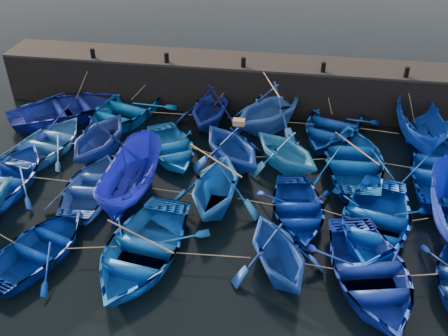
# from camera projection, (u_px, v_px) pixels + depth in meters

# --- Properties ---
(ground) EXTENTS (120.00, 120.00, 0.00)m
(ground) POSITION_uv_depth(u_px,v_px,m) (211.00, 230.00, 19.02)
(ground) COLOR black
(ground) RESTS_ON ground
(quay_wall) EXTENTS (26.00, 2.50, 2.50)m
(quay_wall) POSITION_uv_depth(u_px,v_px,m) (245.00, 84.00, 26.88)
(quay_wall) COLOR black
(quay_wall) RESTS_ON ground
(quay_top) EXTENTS (26.00, 2.50, 0.12)m
(quay_top) POSITION_uv_depth(u_px,v_px,m) (245.00, 61.00, 26.14)
(quay_top) COLOR black
(quay_top) RESTS_ON quay_wall
(bollard_0) EXTENTS (0.24, 0.24, 0.50)m
(bollard_0) POSITION_uv_depth(u_px,v_px,m) (93.00, 53.00, 26.25)
(bollard_0) COLOR black
(bollard_0) RESTS_ON quay_top
(bollard_1) EXTENTS (0.24, 0.24, 0.50)m
(bollard_1) POSITION_uv_depth(u_px,v_px,m) (167.00, 58.00, 25.74)
(bollard_1) COLOR black
(bollard_1) RESTS_ON quay_top
(bollard_2) EXTENTS (0.24, 0.24, 0.50)m
(bollard_2) POSITION_uv_depth(u_px,v_px,m) (243.00, 62.00, 25.24)
(bollard_2) COLOR black
(bollard_2) RESTS_ON quay_top
(bollard_3) EXTENTS (0.24, 0.24, 0.50)m
(bollard_3) POSITION_uv_depth(u_px,v_px,m) (323.00, 67.00, 24.73)
(bollard_3) COLOR black
(bollard_3) RESTS_ON quay_top
(bollard_4) EXTENTS (0.24, 0.24, 0.50)m
(bollard_4) POSITION_uv_depth(u_px,v_px,m) (407.00, 72.00, 24.22)
(bollard_4) COLOR black
(bollard_4) RESTS_ON quay_top
(boat_0) EXTENTS (7.10, 6.84, 1.20)m
(boat_0) POSITION_uv_depth(u_px,v_px,m) (67.00, 108.00, 25.98)
(boat_0) COLOR navy
(boat_0) RESTS_ON ground
(boat_1) EXTENTS (5.73, 6.77, 1.20)m
(boat_1) POSITION_uv_depth(u_px,v_px,m) (124.00, 109.00, 25.88)
(boat_1) COLOR #075EB9
(boat_1) RESTS_ON ground
(boat_2) EXTENTS (3.93, 4.44, 2.18)m
(boat_2) POSITION_uv_depth(u_px,v_px,m) (210.00, 107.00, 25.06)
(boat_2) COLOR navy
(boat_2) RESTS_ON ground
(boat_3) EXTENTS (6.19, 6.32, 2.52)m
(boat_3) POSITION_uv_depth(u_px,v_px,m) (270.00, 108.00, 24.58)
(boat_3) COLOR blue
(boat_3) RESTS_ON ground
(boat_4) EXTENTS (5.54, 6.55, 1.16)m
(boat_4) POSITION_uv_depth(u_px,v_px,m) (333.00, 125.00, 24.54)
(boat_4) COLOR navy
(boat_4) RESTS_ON ground
(boat_5) EXTENTS (2.24, 5.27, 2.00)m
(boat_5) POSITION_uv_depth(u_px,v_px,m) (421.00, 127.00, 23.55)
(boat_5) COLOR #0D38A5
(boat_5) RESTS_ON ground
(boat_6) EXTENTS (4.28, 5.31, 0.98)m
(boat_6) POSITION_uv_depth(u_px,v_px,m) (49.00, 142.00, 23.40)
(boat_6) COLOR blue
(boat_6) RESTS_ON ground
(boat_7) EXTENTS (4.31, 4.80, 2.25)m
(boat_7) POSITION_uv_depth(u_px,v_px,m) (99.00, 136.00, 22.62)
(boat_7) COLOR navy
(boat_7) RESTS_ON ground
(boat_8) EXTENTS (4.83, 5.29, 0.90)m
(boat_8) POSITION_uv_depth(u_px,v_px,m) (171.00, 147.00, 23.08)
(boat_8) COLOR blue
(boat_8) RESTS_ON ground
(boat_9) EXTENTS (5.33, 5.41, 2.16)m
(boat_9) POSITION_uv_depth(u_px,v_px,m) (232.00, 145.00, 22.04)
(boat_9) COLOR #113AA0
(boat_9) RESTS_ON ground
(boat_10) EXTENTS (5.03, 5.03, 2.01)m
(boat_10) POSITION_uv_depth(u_px,v_px,m) (286.00, 150.00, 21.88)
(boat_10) COLOR #267DD0
(boat_10) RESTS_ON ground
(boat_11) EXTENTS (4.16, 5.69, 1.15)m
(boat_11) POSITION_uv_depth(u_px,v_px,m) (354.00, 159.00, 22.02)
(boat_11) COLOR #054294
(boat_11) RESTS_ON ground
(boat_12) EXTENTS (4.86, 6.17, 1.16)m
(boat_12) POSITION_uv_depth(u_px,v_px,m) (442.00, 170.00, 21.31)
(boat_12) COLOR #093DAC
(boat_12) RESTS_ON ground
(boat_13) EXTENTS (3.53, 4.94, 1.02)m
(boat_13) POSITION_uv_depth(u_px,v_px,m) (9.00, 176.00, 21.10)
(boat_13) COLOR #0F399C
(boat_13) RESTS_ON ground
(boat_14) EXTENTS (3.29, 4.51, 0.92)m
(boat_14) POSITION_uv_depth(u_px,v_px,m) (93.00, 185.00, 20.61)
(boat_14) COLOR #254B99
(boat_14) RESTS_ON ground
(boat_15) EXTENTS (2.18, 5.06, 1.92)m
(boat_15) POSITION_uv_depth(u_px,v_px,m) (130.00, 178.00, 20.18)
(boat_15) COLOR #161EA7
(boat_15) RESTS_ON ground
(boat_16) EXTENTS (3.95, 4.51, 2.26)m
(boat_16) POSITION_uv_depth(u_px,v_px,m) (215.00, 185.00, 19.52)
(boat_16) COLOR #1355B2
(boat_16) RESTS_ON ground
(boat_17) EXTENTS (3.72, 4.75, 0.90)m
(boat_17) POSITION_uv_depth(u_px,v_px,m) (297.00, 209.00, 19.34)
(boat_17) COLOR navy
(boat_17) RESTS_ON ground
(boat_18) EXTENTS (5.03, 6.17, 1.12)m
(boat_18) POSITION_uv_depth(u_px,v_px,m) (375.00, 220.00, 18.63)
(boat_18) COLOR #033CB9
(boat_18) RESTS_ON ground
(boat_21) EXTENTS (4.37, 5.17, 0.91)m
(boat_21) POSITION_uv_depth(u_px,v_px,m) (40.00, 248.00, 17.55)
(boat_21) COLOR navy
(boat_21) RESTS_ON ground
(boat_22) EXTENTS (4.66, 5.99, 1.14)m
(boat_22) POSITION_uv_depth(u_px,v_px,m) (141.00, 249.00, 17.34)
(boat_22) COLOR blue
(boat_22) RESTS_ON ground
(boat_23) EXTENTS (4.55, 4.81, 2.00)m
(boat_23) POSITION_uv_depth(u_px,v_px,m) (278.00, 251.00, 16.65)
(boat_23) COLOR #113B96
(boat_23) RESTS_ON ground
(boat_24) EXTENTS (4.89, 6.04, 1.11)m
(boat_24) POSITION_uv_depth(u_px,v_px,m) (369.00, 273.00, 16.42)
(boat_24) COLOR #15309F
(boat_24) RESTS_ON ground
(wooden_crate) EXTENTS (0.50, 0.35, 0.24)m
(wooden_crate) POSITION_uv_depth(u_px,v_px,m) (239.00, 122.00, 21.32)
(wooden_crate) COLOR #9C7444
(wooden_crate) RESTS_ON boat_9
(mooring_ropes) EXTENTS (17.76, 11.92, 2.10)m
(mooring_ropes) POSITION_uv_depth(u_px,v_px,m) (228.00, 144.00, 22.54)
(mooring_ropes) COLOR tan
(mooring_ropes) RESTS_ON ground
(loose_oars) EXTENTS (9.93, 12.00, 1.44)m
(loose_oars) POSITION_uv_depth(u_px,v_px,m) (253.00, 150.00, 20.35)
(loose_oars) COLOR #99724C
(loose_oars) RESTS_ON ground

